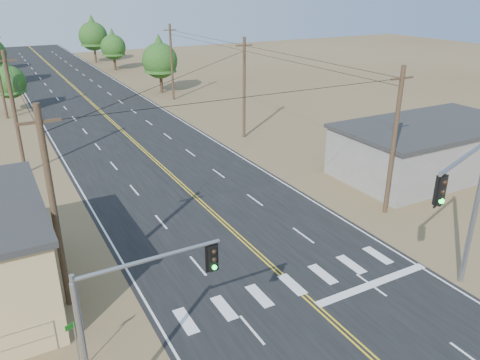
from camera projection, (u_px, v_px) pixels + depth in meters
road at (153, 159)px, 42.26m from camera, size 15.00×200.00×0.02m
building_right at (428, 149)px, 38.59m from camera, size 15.00×8.00×4.00m
utility_pole_left_near at (54, 210)px, 21.06m from camera, size 1.80×0.30×10.00m
utility_pole_left_mid at (15, 113)px, 37.27m from camera, size 1.80×0.30×10.00m
utility_pole_right_near at (394, 141)px, 30.38m from camera, size 1.80×0.30×10.00m
utility_pole_right_mid at (244, 88)px, 46.59m from camera, size 1.80×0.30×10.00m
utility_pole_right_far at (172, 62)px, 62.80m from camera, size 1.80×0.30×10.00m
signal_mast_left at (125, 319)px, 15.25m from camera, size 4.98×0.38×6.52m
signal_mast_right at (468, 198)px, 21.45m from camera, size 5.98×2.30×8.11m
street_sign at (76, 338)px, 18.37m from camera, size 0.68×0.30×2.43m
tree_left_near at (8, 79)px, 56.95m from camera, size 3.99×3.99×6.64m
tree_right_near at (160, 57)px, 66.88m from camera, size 5.05×5.05×8.42m
tree_right_mid at (113, 45)px, 85.96m from camera, size 4.53×4.53×7.54m
tree_right_far at (93, 33)px, 94.36m from camera, size 5.66×5.66×9.44m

